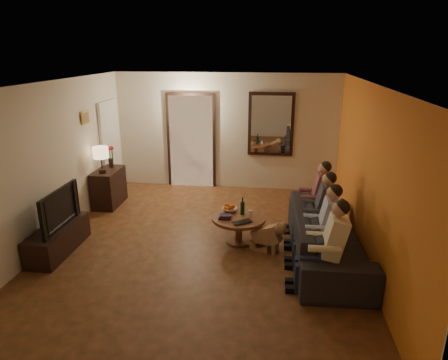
# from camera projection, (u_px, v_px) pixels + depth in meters

# --- Properties ---
(floor) EXTENTS (5.00, 6.00, 0.01)m
(floor) POSITION_uv_depth(u_px,v_px,m) (204.00, 245.00, 6.56)
(floor) COLOR #422C11
(floor) RESTS_ON ground
(ceiling) EXTENTS (5.00, 6.00, 0.01)m
(ceiling) POSITION_uv_depth(u_px,v_px,m) (201.00, 84.00, 5.75)
(ceiling) COLOR white
(ceiling) RESTS_ON back_wall
(back_wall) EXTENTS (5.00, 0.02, 2.60)m
(back_wall) POSITION_uv_depth(u_px,v_px,m) (226.00, 132.00, 8.99)
(back_wall) COLOR beige
(back_wall) RESTS_ON floor
(front_wall) EXTENTS (5.00, 0.02, 2.60)m
(front_wall) POSITION_uv_depth(u_px,v_px,m) (138.00, 272.00, 3.33)
(front_wall) COLOR beige
(front_wall) RESTS_ON floor
(left_wall) EXTENTS (0.02, 6.00, 2.60)m
(left_wall) POSITION_uv_depth(u_px,v_px,m) (50.00, 164.00, 6.46)
(left_wall) COLOR beige
(left_wall) RESTS_ON floor
(right_wall) EXTENTS (0.02, 6.00, 2.60)m
(right_wall) POSITION_uv_depth(u_px,v_px,m) (370.00, 176.00, 5.86)
(right_wall) COLOR beige
(right_wall) RESTS_ON floor
(orange_accent) EXTENTS (0.01, 6.00, 2.60)m
(orange_accent) POSITION_uv_depth(u_px,v_px,m) (369.00, 176.00, 5.86)
(orange_accent) COLOR orange
(orange_accent) RESTS_ON right_wall
(kitchen_doorway) EXTENTS (1.00, 0.06, 2.10)m
(kitchen_doorway) POSITION_uv_depth(u_px,v_px,m) (191.00, 142.00, 9.14)
(kitchen_doorway) COLOR #FFE0A5
(kitchen_doorway) RESTS_ON floor
(door_trim) EXTENTS (1.12, 0.04, 2.22)m
(door_trim) POSITION_uv_depth(u_px,v_px,m) (191.00, 142.00, 9.13)
(door_trim) COLOR black
(door_trim) RESTS_ON floor
(fridge_glimpse) EXTENTS (0.45, 0.03, 1.70)m
(fridge_glimpse) POSITION_uv_depth(u_px,v_px,m) (202.00, 149.00, 9.16)
(fridge_glimpse) COLOR silver
(fridge_glimpse) RESTS_ON floor
(mirror_frame) EXTENTS (1.00, 0.05, 1.40)m
(mirror_frame) POSITION_uv_depth(u_px,v_px,m) (271.00, 124.00, 8.76)
(mirror_frame) COLOR black
(mirror_frame) RESTS_ON back_wall
(mirror_glass) EXTENTS (0.86, 0.02, 1.26)m
(mirror_glass) POSITION_uv_depth(u_px,v_px,m) (271.00, 125.00, 8.74)
(mirror_glass) COLOR white
(mirror_glass) RESTS_ON back_wall
(white_door) EXTENTS (0.06, 0.85, 2.04)m
(white_door) POSITION_uv_depth(u_px,v_px,m) (110.00, 148.00, 8.71)
(white_door) COLOR white
(white_door) RESTS_ON floor
(framed_art) EXTENTS (0.03, 0.28, 0.24)m
(framed_art) POSITION_uv_depth(u_px,v_px,m) (85.00, 117.00, 7.51)
(framed_art) COLOR #B28C33
(framed_art) RESTS_ON left_wall
(art_canvas) EXTENTS (0.01, 0.22, 0.18)m
(art_canvas) POSITION_uv_depth(u_px,v_px,m) (86.00, 117.00, 7.51)
(art_canvas) COLOR brown
(art_canvas) RESTS_ON left_wall
(dresser) EXTENTS (0.45, 0.84, 0.75)m
(dresser) POSITION_uv_depth(u_px,v_px,m) (109.00, 187.00, 8.19)
(dresser) COLOR black
(dresser) RESTS_ON floor
(table_lamp) EXTENTS (0.30, 0.30, 0.54)m
(table_lamp) POSITION_uv_depth(u_px,v_px,m) (101.00, 160.00, 7.78)
(table_lamp) COLOR beige
(table_lamp) RESTS_ON dresser
(flower_vase) EXTENTS (0.14, 0.14, 0.44)m
(flower_vase) POSITION_uv_depth(u_px,v_px,m) (110.00, 157.00, 8.21)
(flower_vase) COLOR red
(flower_vase) RESTS_ON dresser
(tv_stand) EXTENTS (0.45, 1.29, 0.43)m
(tv_stand) POSITION_uv_depth(u_px,v_px,m) (58.00, 239.00, 6.31)
(tv_stand) COLOR black
(tv_stand) RESTS_ON floor
(tv) EXTENTS (1.07, 0.14, 0.62)m
(tv) POSITION_uv_depth(u_px,v_px,m) (54.00, 208.00, 6.15)
(tv) COLOR black
(tv) RESTS_ON tv_stand
(sofa) EXTENTS (2.59, 1.08, 0.75)m
(sofa) POSITION_uv_depth(u_px,v_px,m) (327.00, 236.00, 6.05)
(sofa) COLOR black
(sofa) RESTS_ON floor
(person_a) EXTENTS (0.60, 0.40, 1.20)m
(person_a) POSITION_uv_depth(u_px,v_px,m) (329.00, 251.00, 5.15)
(person_a) COLOR tan
(person_a) RESTS_ON sofa
(person_b) EXTENTS (0.60, 0.40, 1.20)m
(person_b) POSITION_uv_depth(u_px,v_px,m) (323.00, 231.00, 5.71)
(person_b) COLOR tan
(person_b) RESTS_ON sofa
(person_c) EXTENTS (0.60, 0.40, 1.20)m
(person_c) POSITION_uv_depth(u_px,v_px,m) (319.00, 214.00, 6.28)
(person_c) COLOR tan
(person_c) RESTS_ON sofa
(person_d) EXTENTS (0.60, 0.40, 1.20)m
(person_d) POSITION_uv_depth(u_px,v_px,m) (316.00, 201.00, 6.84)
(person_d) COLOR tan
(person_d) RESTS_ON sofa
(dog) EXTENTS (0.61, 0.43, 0.56)m
(dog) POSITION_uv_depth(u_px,v_px,m) (267.00, 235.00, 6.31)
(dog) COLOR #9E7649
(dog) RESTS_ON floor
(coffee_table) EXTENTS (0.91, 0.91, 0.45)m
(coffee_table) POSITION_uv_depth(u_px,v_px,m) (239.00, 229.00, 6.63)
(coffee_table) COLOR #5A2D1B
(coffee_table) RESTS_ON floor
(bowl) EXTENTS (0.26, 0.26, 0.06)m
(bowl) POSITION_uv_depth(u_px,v_px,m) (230.00, 209.00, 6.78)
(bowl) COLOR white
(bowl) RESTS_ON coffee_table
(oranges) EXTENTS (0.20, 0.20, 0.08)m
(oranges) POSITION_uv_depth(u_px,v_px,m) (230.00, 206.00, 6.76)
(oranges) COLOR #D65812
(oranges) RESTS_ON bowl
(wine_bottle) EXTENTS (0.07, 0.07, 0.31)m
(wine_bottle) POSITION_uv_depth(u_px,v_px,m) (243.00, 206.00, 6.60)
(wine_bottle) COLOR black
(wine_bottle) RESTS_ON coffee_table
(wine_glass) EXTENTS (0.06, 0.06, 0.10)m
(wine_glass) POSITION_uv_depth(u_px,v_px,m) (250.00, 213.00, 6.57)
(wine_glass) COLOR silver
(wine_glass) RESTS_ON coffee_table
(book_stack) EXTENTS (0.20, 0.15, 0.07)m
(book_stack) POSITION_uv_depth(u_px,v_px,m) (225.00, 217.00, 6.48)
(book_stack) COLOR black
(book_stack) RESTS_ON coffee_table
(laptop) EXTENTS (0.39, 0.36, 0.03)m
(laptop) POSITION_uv_depth(u_px,v_px,m) (244.00, 223.00, 6.28)
(laptop) COLOR black
(laptop) RESTS_ON coffee_table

